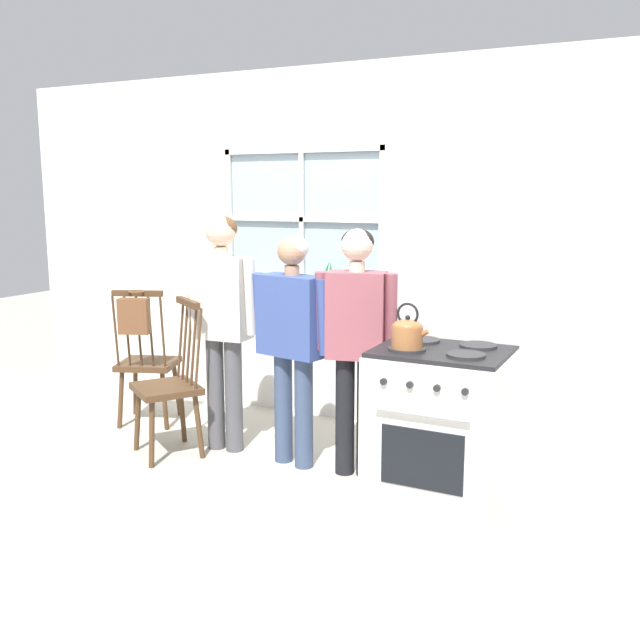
# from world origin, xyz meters

# --- Properties ---
(ground_plane) EXTENTS (16.00, 16.00, 0.00)m
(ground_plane) POSITION_xyz_m (0.00, 0.00, 0.00)
(ground_plane) COLOR #B2AD9E
(wall_back) EXTENTS (6.40, 0.16, 2.70)m
(wall_back) POSITION_xyz_m (0.03, 1.40, 1.33)
(wall_back) COLOR silver
(wall_back) RESTS_ON ground_plane
(chair_by_window) EXTENTS (0.54, 0.52, 1.06)m
(chair_by_window) POSITION_xyz_m (-1.41, 0.62, 0.47)
(chair_by_window) COLOR #4C331E
(chair_by_window) RESTS_ON ground_plane
(chair_near_wall) EXTENTS (0.57, 0.57, 1.06)m
(chair_near_wall) POSITION_xyz_m (-0.84, 0.17, 0.47)
(chair_near_wall) COLOR #4C331E
(chair_near_wall) RESTS_ON ground_plane
(person_elderly_left) EXTENTS (0.53, 0.24, 1.61)m
(person_elderly_left) POSITION_xyz_m (-0.55, 0.40, 0.98)
(person_elderly_left) COLOR #4C4C51
(person_elderly_left) RESTS_ON ground_plane
(person_teen_center) EXTENTS (0.61, 0.29, 1.50)m
(person_teen_center) POSITION_xyz_m (0.00, 0.37, 0.90)
(person_teen_center) COLOR #384766
(person_teen_center) RESTS_ON ground_plane
(person_adult_right) EXTENTS (0.52, 0.29, 1.55)m
(person_adult_right) POSITION_xyz_m (0.44, 0.39, 0.93)
(person_adult_right) COLOR black
(person_adult_right) RESTS_ON ground_plane
(stove) EXTENTS (0.72, 0.68, 1.08)m
(stove) POSITION_xyz_m (1.06, 0.16, 0.47)
(stove) COLOR white
(stove) RESTS_ON ground_plane
(kettle) EXTENTS (0.21, 0.17, 0.25)m
(kettle) POSITION_xyz_m (0.89, 0.03, 1.02)
(kettle) COLOR #A86638
(kettle) RESTS_ON stove
(potted_plant) EXTENTS (0.11, 0.11, 0.24)m
(potted_plant) POSITION_xyz_m (-0.19, 1.31, 1.10)
(potted_plant) COLOR #42474C
(potted_plant) RESTS_ON wall_back
(handbag) EXTENTS (0.24, 0.24, 0.31)m
(handbag) POSITION_xyz_m (-1.33, 0.41, 0.89)
(handbag) COLOR brown
(handbag) RESTS_ON chair_by_window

